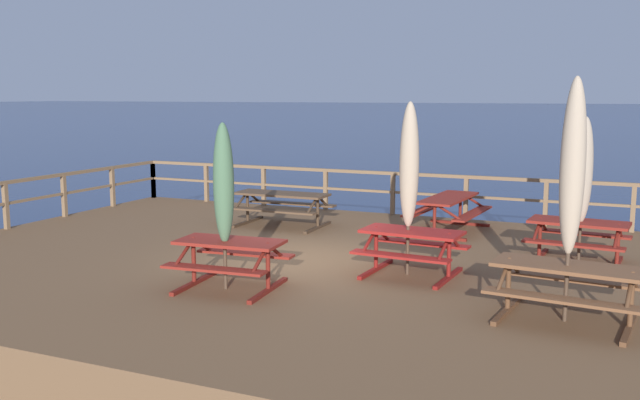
{
  "coord_description": "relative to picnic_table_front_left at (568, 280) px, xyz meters",
  "views": [
    {
      "loc": [
        5.37,
        -11.27,
        3.79
      ],
      "look_at": [
        0.0,
        0.82,
        1.78
      ],
      "focal_mm": 39.26,
      "sensor_mm": 36.0,
      "label": 1
    }
  ],
  "objects": [
    {
      "name": "ground_plane",
      "position": [
        -4.72,
        1.7,
        -1.34
      ],
      "size": [
        600.0,
        600.0,
        0.0
      ],
      "primitive_type": "plane",
      "color": "navy"
    },
    {
      "name": "wooden_deck",
      "position": [
        -4.72,
        1.7,
        -0.95
      ],
      "size": [
        15.0,
        10.94,
        0.78
      ],
      "primitive_type": "cube",
      "color": "brown",
      "rests_on": "ground"
    },
    {
      "name": "railing_waterside_far",
      "position": [
        -4.72,
        7.02,
        0.19
      ],
      "size": [
        14.8,
        0.1,
        1.09
      ],
      "color": "brown",
      "rests_on": "wooden_deck"
    },
    {
      "name": "railing_side_left",
      "position": [
        -12.08,
        1.7,
        0.19
      ],
      "size": [
        0.1,
        10.74,
        1.09
      ],
      "color": "brown",
      "rests_on": "wooden_deck"
    },
    {
      "name": "picnic_table_front_left",
      "position": [
        0.0,
        0.0,
        0.0
      ],
      "size": [
        2.05,
        1.58,
        0.78
      ],
      "color": "brown",
      "rests_on": "wooden_deck"
    },
    {
      "name": "picnic_table_back_left",
      "position": [
        -4.93,
        -0.45,
        -0.01
      ],
      "size": [
        1.75,
        1.54,
        0.78
      ],
      "color": "maroon",
      "rests_on": "wooden_deck"
    },
    {
      "name": "picnic_table_front_right",
      "position": [
        -2.58,
        1.47,
        -0.01
      ],
      "size": [
        1.72,
        1.49,
        0.78
      ],
      "color": "maroon",
      "rests_on": "wooden_deck"
    },
    {
      "name": "picnic_table_mid_right",
      "position": [
        -0.11,
        3.52,
        -0.01
      ],
      "size": [
        1.8,
        1.54,
        0.78
      ],
      "color": "maroon",
      "rests_on": "wooden_deck"
    },
    {
      "name": "picnic_table_mid_centre",
      "position": [
        -6.6,
        4.57,
        0.01
      ],
      "size": [
        2.18,
        1.43,
        0.78
      ],
      "color": "brown",
      "rests_on": "wooden_deck"
    },
    {
      "name": "picnic_table_mid_left",
      "position": [
        -2.95,
        5.51,
        0.01
      ],
      "size": [
        1.56,
        2.28,
        0.78
      ],
      "color": "maroon",
      "rests_on": "wooden_deck"
    },
    {
      "name": "patio_umbrella_short_mid",
      "position": [
        -0.01,
        -0.02,
        1.5
      ],
      "size": [
        0.32,
        0.32,
        3.24
      ],
      "color": "#4C3828",
      "rests_on": "wooden_deck"
    },
    {
      "name": "patio_umbrella_tall_mid_left",
      "position": [
        -4.98,
        -0.52,
        1.09
      ],
      "size": [
        0.32,
        0.32,
        2.59
      ],
      "color": "#4C3828",
      "rests_on": "wooden_deck"
    },
    {
      "name": "patio_umbrella_tall_back_right",
      "position": [
        -2.66,
        1.49,
        1.28
      ],
      "size": [
        0.32,
        0.32,
        2.89
      ],
      "color": "#4C3828",
      "rests_on": "wooden_deck"
    },
    {
      "name": "patio_umbrella_short_back",
      "position": [
        -0.08,
        3.51,
        1.11
      ],
      "size": [
        0.32,
        0.32,
        2.62
      ],
      "color": "#4C3828",
      "rests_on": "wooden_deck"
    }
  ]
}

